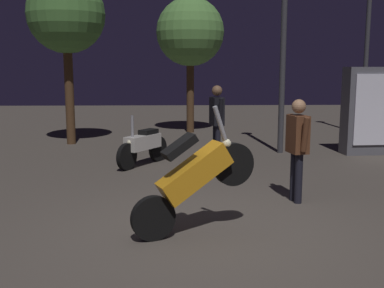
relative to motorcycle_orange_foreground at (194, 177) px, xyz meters
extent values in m
plane|color=#4C443D|center=(0.16, 0.07, -0.74)|extent=(40.00, 40.00, 0.00)
cylinder|color=black|center=(-0.51, -0.20, -0.46)|extent=(0.56, 0.30, 0.56)
cylinder|color=black|center=(0.52, 0.20, 0.12)|extent=(0.56, 0.30, 0.56)
cube|color=orange|center=(0.00, 0.00, 0.06)|extent=(1.01, 0.63, 0.76)
cube|color=black|center=(-0.18, -0.07, 0.40)|extent=(0.48, 0.38, 0.32)
cylinder|color=gray|center=(0.33, 0.13, 0.66)|extent=(0.21, 0.13, 0.44)
sphere|color=#F2EABF|center=(0.42, 0.17, 0.40)|extent=(0.12, 0.12, 0.12)
cylinder|color=black|center=(-0.65, 4.72, -0.46)|extent=(0.39, 0.52, 0.56)
cylinder|color=black|center=(-1.25, 3.79, -0.46)|extent=(0.39, 0.52, 0.56)
cube|color=beige|center=(-0.95, 4.26, -0.23)|extent=(0.77, 0.96, 0.30)
cube|color=black|center=(-0.84, 4.42, -0.03)|extent=(0.44, 0.50, 0.10)
cylinder|color=gray|center=(-1.14, 3.96, 0.14)|extent=(0.08, 0.08, 0.45)
sphere|color=#F2EABF|center=(-1.20, 3.88, -0.18)|extent=(0.12, 0.12, 0.12)
cylinder|color=black|center=(0.64, 4.66, -0.33)|extent=(0.12, 0.12, 0.83)
cylinder|color=black|center=(0.68, 4.51, -0.33)|extent=(0.12, 0.12, 0.83)
cube|color=black|center=(0.66, 4.58, 0.39)|extent=(0.33, 0.41, 0.62)
sphere|color=brown|center=(0.66, 4.58, 0.84)|extent=(0.23, 0.23, 0.23)
cylinder|color=black|center=(0.60, 4.82, 0.42)|extent=(0.13, 0.20, 0.56)
cylinder|color=black|center=(0.72, 4.35, 0.42)|extent=(0.13, 0.20, 0.56)
cylinder|color=black|center=(1.64, 1.49, -0.35)|extent=(0.12, 0.12, 0.79)
cylinder|color=black|center=(1.67, 1.33, -0.35)|extent=(0.12, 0.12, 0.79)
cube|color=#59331E|center=(1.65, 1.41, 0.33)|extent=(0.31, 0.40, 0.58)
sphere|color=#9E7251|center=(1.65, 1.41, 0.76)|extent=(0.22, 0.22, 0.22)
cylinder|color=#59331E|center=(1.60, 1.65, 0.36)|extent=(0.13, 0.20, 0.53)
cylinder|color=#59331E|center=(1.71, 1.18, 0.36)|extent=(0.13, 0.20, 0.53)
cylinder|color=#38383D|center=(5.61, 8.84, 1.86)|extent=(0.14, 0.14, 5.20)
cylinder|color=#38383D|center=(2.33, 5.67, 1.95)|extent=(0.14, 0.14, 5.38)
cylinder|color=#4C331E|center=(-3.15, 7.19, 0.63)|extent=(0.24, 0.24, 2.76)
sphere|color=#477A38|center=(-3.15, 7.19, 2.73)|extent=(2.06, 2.06, 2.06)
cylinder|color=#4C331E|center=(0.20, 9.42, 0.47)|extent=(0.24, 0.24, 2.43)
sphere|color=#568C42|center=(0.20, 9.42, 2.44)|extent=(2.14, 2.14, 2.14)
cube|color=#595960|center=(4.61, 5.50, 0.31)|extent=(1.63, 0.61, 2.10)
cube|color=white|center=(4.63, 5.23, 0.36)|extent=(1.34, 0.14, 1.68)
camera|label=1|loc=(-0.20, -5.75, 1.37)|focal=44.13mm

